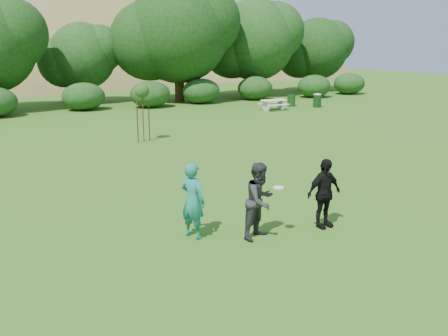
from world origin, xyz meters
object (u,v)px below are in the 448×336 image
object	(u,v)px
player_teal	(193,200)
player_grey	(260,201)
player_black	(324,193)
trash_can_lidded	(317,100)
sapling	(142,93)
trash_can_near	(291,100)
picnic_table	(274,103)

from	to	relation	value
player_teal	player_grey	size ratio (longest dim) A/B	1.00
player_black	trash_can_lidded	xyz separation A→B (m)	(16.23, 19.66, -0.39)
sapling	trash_can_lidded	bearing A→B (deg)	21.00
player_teal	sapling	distance (m)	12.92
player_black	trash_can_near	distance (m)	25.78
player_grey	player_teal	bearing A→B (deg)	128.97
trash_can_near	player_grey	bearing A→B (deg)	-128.76
trash_can_near	picnic_table	bearing A→B (deg)	-154.81
player_teal	trash_can_near	world-z (taller)	player_teal
player_teal	trash_can_lidded	distance (m)	26.99
trash_can_near	trash_can_lidded	size ratio (longest dim) A/B	0.86
sapling	trash_can_near	bearing A→B (deg)	27.19
player_teal	player_black	distance (m)	3.49
player_grey	picnic_table	world-z (taller)	player_grey
player_grey	trash_can_near	size ratio (longest dim) A/B	2.16
trash_can_near	trash_can_lidded	distance (m)	1.96
picnic_table	player_grey	bearing A→B (deg)	-125.96
player_grey	picnic_table	bearing A→B (deg)	33.07
player_grey	trash_can_near	world-z (taller)	player_grey
player_black	picnic_table	size ratio (longest dim) A/B	1.04
player_black	trash_can_near	bearing A→B (deg)	52.31
player_black	picnic_table	xyz separation A→B (m)	(12.41, 19.91, -0.42)
trash_can_near	picnic_table	world-z (taller)	trash_can_near
picnic_table	trash_can_lidded	bearing A→B (deg)	-3.70
player_teal	picnic_table	size ratio (longest dim) A/B	1.08
player_black	trash_can_lidded	bearing A→B (deg)	47.97
trash_can_near	trash_can_lidded	bearing A→B (deg)	-45.53
player_teal	player_grey	xyz separation A→B (m)	(1.45, -0.84, 0.00)
player_black	player_teal	bearing A→B (deg)	159.82
trash_can_near	picnic_table	distance (m)	2.71
player_teal	trash_can_lidded	world-z (taller)	player_teal
player_black	trash_can_lidded	distance (m)	25.50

